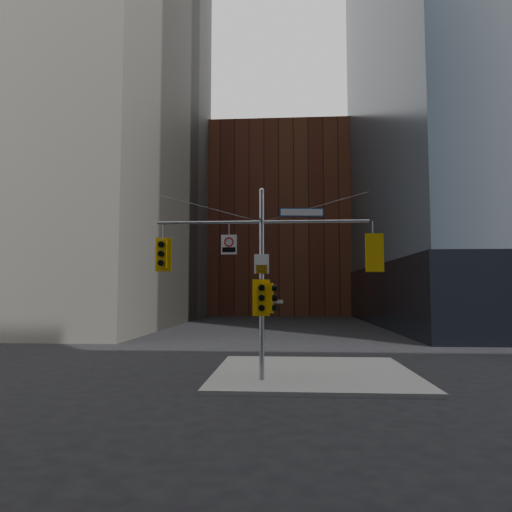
# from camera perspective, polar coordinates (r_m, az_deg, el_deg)

# --- Properties ---
(ground) EXTENTS (160.00, 160.00, 0.00)m
(ground) POSITION_cam_1_polar(r_m,az_deg,el_deg) (15.42, 0.33, -17.13)
(ground) COLOR black
(ground) RESTS_ON ground
(sidewalk_corner) EXTENTS (8.00, 8.00, 0.15)m
(sidewalk_corner) POSITION_cam_1_polar(r_m,az_deg,el_deg) (19.33, 7.17, -14.27)
(sidewalk_corner) COLOR gray
(sidewalk_corner) RESTS_ON ground
(brick_midrise) EXTENTS (26.00, 20.00, 28.00)m
(brick_midrise) POSITION_cam_1_polar(r_m,az_deg,el_deg) (73.79, 2.98, 3.83)
(brick_midrise) COLOR brown
(brick_midrise) RESTS_ON ground
(signal_assembly) EXTENTS (8.00, 0.80, 7.30)m
(signal_assembly) POSITION_cam_1_polar(r_m,az_deg,el_deg) (17.06, 0.72, -0.98)
(signal_assembly) COLOR #93969B
(signal_assembly) RESTS_ON ground
(traffic_light_west_arm) EXTENTS (0.62, 0.49, 1.30)m
(traffic_light_west_arm) POSITION_cam_1_polar(r_m,az_deg,el_deg) (17.71, -11.62, 0.23)
(traffic_light_west_arm) COLOR #DFAB0B
(traffic_light_west_arm) RESTS_ON ground
(traffic_light_east_arm) EXTENTS (0.68, 0.56, 1.41)m
(traffic_light_east_arm) POSITION_cam_1_polar(r_m,az_deg,el_deg) (17.37, 14.44, 0.36)
(traffic_light_east_arm) COLOR #DFAB0B
(traffic_light_east_arm) RESTS_ON ground
(traffic_light_pole_side) EXTENTS (0.47, 0.40, 1.11)m
(traffic_light_pole_side) POSITION_cam_1_polar(r_m,az_deg,el_deg) (17.02, 1.83, -5.27)
(traffic_light_pole_side) COLOR #DFAB0B
(traffic_light_pole_side) RESTS_ON ground
(traffic_light_pole_front) EXTENTS (0.65, 0.54, 1.36)m
(traffic_light_pole_front) POSITION_cam_1_polar(r_m,az_deg,el_deg) (16.77, 0.68, -5.24)
(traffic_light_pole_front) COLOR #DFAB0B
(traffic_light_pole_front) RESTS_ON ground
(street_sign_blade) EXTENTS (1.68, 0.20, 0.33)m
(street_sign_blade) POSITION_cam_1_polar(r_m,az_deg,el_deg) (17.28, 5.74, 5.45)
(street_sign_blade) COLOR navy
(street_sign_blade) RESTS_ON ground
(regulatory_sign_arm) EXTENTS (0.60, 0.07, 0.75)m
(regulatory_sign_arm) POSITION_cam_1_polar(r_m,az_deg,el_deg) (17.21, -3.40, 1.52)
(regulatory_sign_arm) COLOR silver
(regulatory_sign_arm) RESTS_ON ground
(regulatory_sign_pole) EXTENTS (0.56, 0.04, 0.73)m
(regulatory_sign_pole) POSITION_cam_1_polar(r_m,az_deg,el_deg) (16.95, 0.70, -1.06)
(regulatory_sign_pole) COLOR silver
(regulatory_sign_pole) RESTS_ON ground
(street_blade_ew) EXTENTS (0.68, 0.05, 0.14)m
(street_blade_ew) POSITION_cam_1_polar(r_m,az_deg,el_deg) (17.03, 2.25, -5.71)
(street_blade_ew) COLOR silver
(street_blade_ew) RESTS_ON ground
(street_blade_ns) EXTENTS (0.07, 0.82, 0.16)m
(street_blade_ns) POSITION_cam_1_polar(r_m,az_deg,el_deg) (17.50, 0.80, -6.34)
(street_blade_ns) COLOR #145926
(street_blade_ns) RESTS_ON ground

